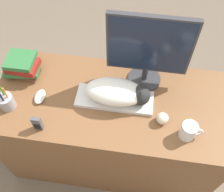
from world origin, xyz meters
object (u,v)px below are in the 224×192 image
at_px(computer_mouse, 40,97).
at_px(baseball, 162,118).
at_px(cat, 119,92).
at_px(pen_cup, 6,101).
at_px(monitor, 149,49).
at_px(book_stack, 22,67).
at_px(coffee_mug, 189,131).
at_px(phone, 37,123).
at_px(keyboard, 115,99).

xyz_separation_m(computer_mouse, baseball, (0.73, -0.06, 0.02)).
relative_size(cat, pen_cup, 1.70).
bearing_deg(baseball, pen_cup, -178.31).
relative_size(monitor, book_stack, 2.16).
height_order(monitor, baseball, monitor).
bearing_deg(monitor, cat, -126.77).
relative_size(coffee_mug, pen_cup, 0.55).
distance_m(cat, monitor, 0.29).
distance_m(computer_mouse, coffee_mug, 0.88).
distance_m(cat, book_stack, 0.64).
distance_m(computer_mouse, phone, 0.21).
bearing_deg(book_stack, phone, -60.10).
bearing_deg(baseball, phone, -168.25).
distance_m(pen_cup, baseball, 0.90).
distance_m(phone, book_stack, 0.42).
xyz_separation_m(monitor, pen_cup, (-0.77, -0.31, -0.22)).
bearing_deg(computer_mouse, keyboard, 6.32).
xyz_separation_m(monitor, baseball, (0.12, -0.29, -0.24)).
distance_m(computer_mouse, pen_cup, 0.19).
bearing_deg(monitor, book_stack, -175.26).
distance_m(keyboard, coffee_mug, 0.46).
height_order(monitor, book_stack, monitor).
distance_m(pen_cup, book_stack, 0.25).
xyz_separation_m(pen_cup, phone, (0.22, -0.11, 0.00)).
relative_size(keyboard, pen_cup, 2.07).
bearing_deg(coffee_mug, keyboard, 157.86).
height_order(computer_mouse, book_stack, book_stack).
distance_m(keyboard, pen_cup, 0.63).
bearing_deg(cat, coffee_mug, -23.46).
distance_m(cat, baseball, 0.28).
bearing_deg(coffee_mug, baseball, 154.13).
bearing_deg(pen_cup, phone, -27.14).
height_order(keyboard, baseball, baseball).
relative_size(computer_mouse, coffee_mug, 0.87).
bearing_deg(cat, computer_mouse, -174.04).
height_order(computer_mouse, coffee_mug, coffee_mug).
relative_size(cat, coffee_mug, 3.10).
bearing_deg(baseball, coffee_mug, -25.87).
relative_size(pen_cup, book_stack, 0.97).
height_order(pen_cup, baseball, pen_cup).
xyz_separation_m(cat, baseball, (0.26, -0.10, -0.05)).
distance_m(monitor, book_stack, 0.79).
relative_size(coffee_mug, phone, 1.21).
xyz_separation_m(cat, phone, (-0.42, -0.24, -0.04)).
bearing_deg(computer_mouse, cat, 5.96).
height_order(baseball, book_stack, book_stack).
bearing_deg(phone, monitor, 37.72).
bearing_deg(phone, baseball, 11.75).
bearing_deg(cat, pen_cup, -168.40).
distance_m(monitor, computer_mouse, 0.70).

